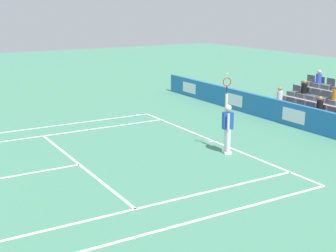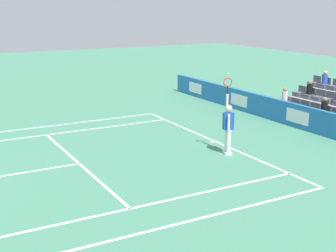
% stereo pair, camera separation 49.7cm
% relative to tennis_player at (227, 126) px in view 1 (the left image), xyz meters
% --- Properties ---
extents(line_baseline, '(10.97, 0.10, 0.01)m').
position_rel_tennis_player_xyz_m(line_baseline, '(1.49, -0.51, -0.99)').
color(line_baseline, white).
rests_on(line_baseline, ground).
extents(line_service, '(8.23, 0.10, 0.01)m').
position_rel_tennis_player_xyz_m(line_service, '(1.49, 4.98, -0.99)').
color(line_service, white).
rests_on(line_service, ground).
extents(line_singles_sideline_left, '(0.10, 11.89, 0.01)m').
position_rel_tennis_player_xyz_m(line_singles_sideline_left, '(5.61, 5.43, -0.99)').
color(line_singles_sideline_left, white).
rests_on(line_singles_sideline_left, ground).
extents(line_singles_sideline_right, '(0.10, 11.89, 0.01)m').
position_rel_tennis_player_xyz_m(line_singles_sideline_right, '(-2.62, 5.43, -0.99)').
color(line_singles_sideline_right, white).
rests_on(line_singles_sideline_right, ground).
extents(line_doubles_sideline_left, '(0.10, 11.89, 0.01)m').
position_rel_tennis_player_xyz_m(line_doubles_sideline_left, '(6.98, 5.43, -0.99)').
color(line_doubles_sideline_left, white).
rests_on(line_doubles_sideline_left, ground).
extents(line_doubles_sideline_right, '(0.10, 11.89, 0.01)m').
position_rel_tennis_player_xyz_m(line_doubles_sideline_right, '(-3.99, 5.43, -0.99)').
color(line_doubles_sideline_right, white).
rests_on(line_doubles_sideline_right, ground).
extents(line_centre_mark, '(0.10, 0.20, 0.01)m').
position_rel_tennis_player_xyz_m(line_centre_mark, '(1.49, -0.41, -0.99)').
color(line_centre_mark, white).
rests_on(line_centre_mark, ground).
extents(sponsor_barrier, '(20.53, 0.22, 1.02)m').
position_rel_tennis_player_xyz_m(sponsor_barrier, '(1.49, -4.84, -0.48)').
color(sponsor_barrier, '#1E66AD').
rests_on(sponsor_barrier, ground).
extents(tennis_player, '(0.51, 0.43, 2.85)m').
position_rel_tennis_player_xyz_m(tennis_player, '(0.00, 0.00, 0.00)').
color(tennis_player, white).
rests_on(tennis_player, ground).
extents(stadium_stand, '(4.96, 2.85, 2.18)m').
position_rel_tennis_player_xyz_m(stadium_stand, '(1.49, -7.15, -0.43)').
color(stadium_stand, gray).
rests_on(stadium_stand, ground).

